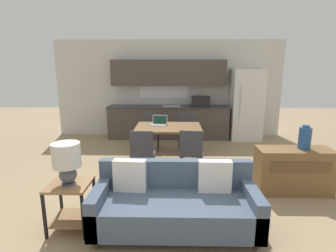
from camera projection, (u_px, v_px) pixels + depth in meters
name	position (u px, v px, depth m)	size (l,w,h in m)	color
ground_plane	(161.00, 226.00, 3.26)	(20.00, 20.00, 0.00)	#9E8460
wall_back	(168.00, 89.00, 7.48)	(6.40, 0.07, 2.70)	silver
kitchen_counter	(169.00, 108.00, 7.30)	(3.33, 0.65, 2.15)	#4C443D
refrigerator	(246.00, 105.00, 7.14)	(0.82, 0.73, 1.90)	white
dining_table	(168.00, 130.00, 5.42)	(1.34, 0.97, 0.75)	brown
couch	(175.00, 203.00, 3.17)	(1.92, 0.80, 0.83)	#3D2D1E
side_table	(70.00, 198.00, 3.15)	(0.48, 0.48, 0.59)	olive
table_lamp	(67.00, 160.00, 3.02)	(0.32, 0.32, 0.50)	#4C515B
credenza	(293.00, 171.00, 4.10)	(1.14, 0.45, 0.71)	brown
vase	(305.00, 138.00, 4.01)	(0.18, 0.18, 0.37)	#234C84
dining_chair_far_left	(151.00, 129.00, 6.32)	(0.43, 0.43, 0.89)	#38383D
dining_chair_far_right	(187.00, 129.00, 6.26)	(0.45, 0.45, 0.89)	#38383D
dining_chair_near_right	(191.00, 151.00, 4.64)	(0.47, 0.47, 0.89)	#38383D
dining_chair_near_left	(143.00, 151.00, 4.62)	(0.44, 0.44, 0.89)	#38383D
laptop	(159.00, 123.00, 5.56)	(0.36, 0.31, 0.20)	#B7BABC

